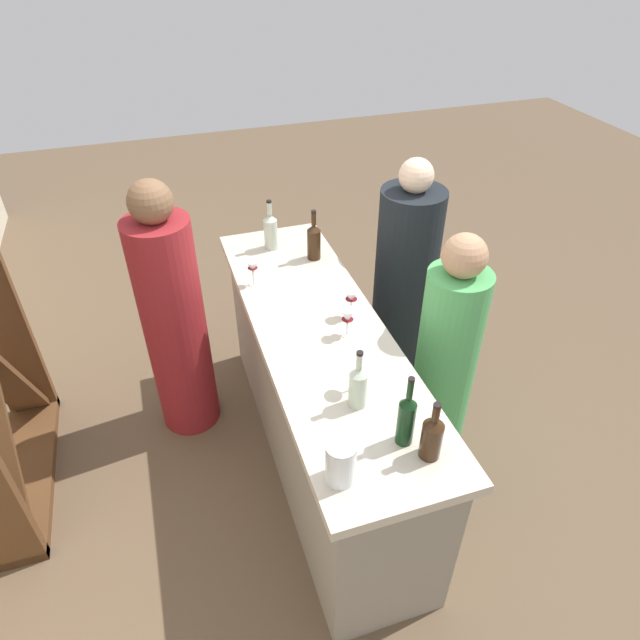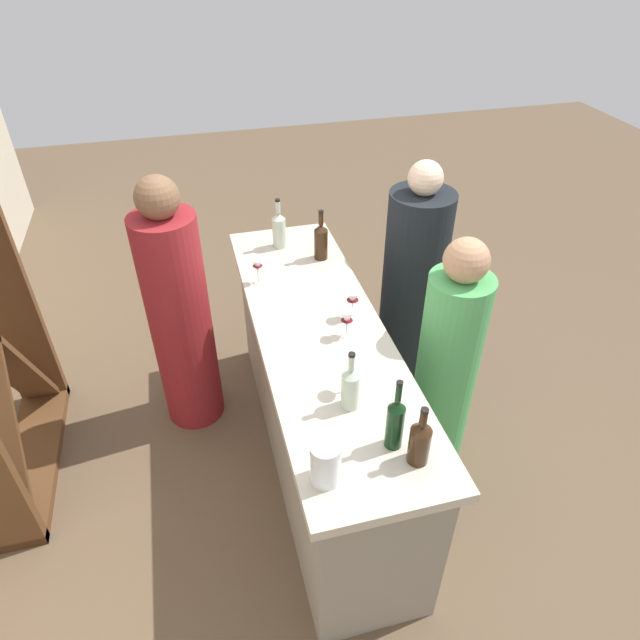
# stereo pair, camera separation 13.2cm
# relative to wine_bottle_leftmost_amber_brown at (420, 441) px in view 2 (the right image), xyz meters

# --- Properties ---
(ground_plane) EXTENTS (12.00, 12.00, 0.00)m
(ground_plane) POSITION_rel_wine_bottle_leftmost_amber_brown_xyz_m (0.88, 0.15, -1.07)
(ground_plane) COLOR brown
(bar_counter) EXTENTS (2.17, 0.63, 0.96)m
(bar_counter) POSITION_rel_wine_bottle_leftmost_amber_brown_xyz_m (0.88, 0.15, -0.58)
(bar_counter) COLOR gray
(bar_counter) RESTS_ON ground
(wine_bottle_leftmost_amber_brown) EXTENTS (0.08, 0.08, 0.27)m
(wine_bottle_leftmost_amber_brown) POSITION_rel_wine_bottle_leftmost_amber_brown_xyz_m (0.00, 0.00, 0.00)
(wine_bottle_leftmost_amber_brown) COLOR #331E0F
(wine_bottle_leftmost_amber_brown) RESTS_ON bar_counter
(wine_bottle_second_left_dark_green) EXTENTS (0.07, 0.07, 0.33)m
(wine_bottle_second_left_dark_green) POSITION_rel_wine_bottle_leftmost_amber_brown_xyz_m (0.09, 0.06, 0.02)
(wine_bottle_second_left_dark_green) COLOR black
(wine_bottle_second_left_dark_green) RESTS_ON bar_counter
(wine_bottle_center_clear_pale) EXTENTS (0.08, 0.08, 0.29)m
(wine_bottle_center_clear_pale) POSITION_rel_wine_bottle_leftmost_amber_brown_xyz_m (0.34, 0.16, 0.00)
(wine_bottle_center_clear_pale) COLOR #B7C6B2
(wine_bottle_center_clear_pale) RESTS_ON bar_counter
(wine_bottle_second_right_amber_brown) EXTENTS (0.08, 0.08, 0.31)m
(wine_bottle_second_right_amber_brown) POSITION_rel_wine_bottle_leftmost_amber_brown_xyz_m (1.54, -0.02, 0.01)
(wine_bottle_second_right_amber_brown) COLOR #331E0F
(wine_bottle_second_right_amber_brown) RESTS_ON bar_counter
(wine_bottle_rightmost_clear_pale) EXTENTS (0.08, 0.08, 0.31)m
(wine_bottle_rightmost_clear_pale) POSITION_rel_wine_bottle_leftmost_amber_brown_xyz_m (1.74, 0.19, 0.02)
(wine_bottle_rightmost_clear_pale) COLOR #B7C6B2
(wine_bottle_rightmost_clear_pale) RESTS_ON bar_counter
(wine_glass_near_left) EXTENTS (0.07, 0.07, 0.15)m
(wine_glass_near_left) POSITION_rel_wine_bottle_leftmost_amber_brown_xyz_m (0.93, -0.03, 0.01)
(wine_glass_near_left) COLOR white
(wine_glass_near_left) RESTS_ON bar_counter
(wine_glass_near_center) EXTENTS (0.07, 0.07, 0.15)m
(wine_glass_near_center) POSITION_rel_wine_bottle_leftmost_amber_brown_xyz_m (0.79, 0.04, -0.01)
(wine_glass_near_center) COLOR white
(wine_glass_near_center) RESTS_ON bar_counter
(wine_glass_near_right) EXTENTS (0.08, 0.08, 0.15)m
(wine_glass_near_right) POSITION_rel_wine_bottle_leftmost_amber_brown_xyz_m (0.43, 0.14, 0.01)
(wine_glass_near_right) COLOR white
(wine_glass_near_right) RESTS_ON bar_counter
(wine_glass_far_left) EXTENTS (0.06, 0.06, 0.15)m
(wine_glass_far_left) POSITION_rel_wine_bottle_leftmost_amber_brown_xyz_m (1.37, 0.38, -0.00)
(wine_glass_far_left) COLOR white
(wine_glass_far_left) RESTS_ON bar_counter
(water_pitcher) EXTENTS (0.11, 0.11, 0.18)m
(water_pitcher) POSITION_rel_wine_bottle_leftmost_amber_brown_xyz_m (0.00, 0.36, -0.01)
(water_pitcher) COLOR silver
(water_pitcher) RESTS_ON bar_counter
(person_left_guest) EXTENTS (0.34, 0.34, 1.48)m
(person_left_guest) POSITION_rel_wine_bottle_leftmost_amber_brown_xyz_m (0.69, -0.48, -0.38)
(person_left_guest) COLOR #4CA559
(person_left_guest) RESTS_ON ground
(person_center_guest) EXTENTS (0.46, 0.46, 1.53)m
(person_center_guest) POSITION_rel_wine_bottle_leftmost_amber_brown_xyz_m (1.47, -0.61, -0.37)
(person_center_guest) COLOR black
(person_center_guest) RESTS_ON ground
(person_right_guest) EXTENTS (0.41, 0.41, 1.61)m
(person_right_guest) POSITION_rel_wine_bottle_leftmost_amber_brown_xyz_m (1.44, 0.84, -0.32)
(person_right_guest) COLOR maroon
(person_right_guest) RESTS_ON ground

